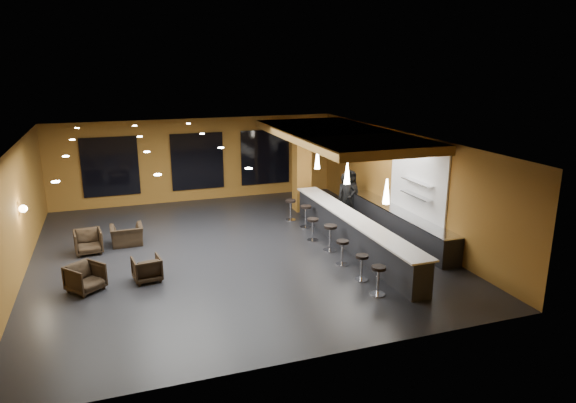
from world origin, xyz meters
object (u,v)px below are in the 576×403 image
object	(u,v)px
armchair_a	(85,278)
armchair_c	(88,242)
prep_counter	(399,224)
staff_a	(346,199)
bar_stool_3	(330,234)
pendant_2	(317,159)
bar_stool_1	(362,264)
bar_stool_4	(313,226)
bar_stool_2	(342,249)
armchair_d	(127,235)
bar_stool_0	(378,277)
pendant_0	(387,191)
column	(302,167)
bar_stool_6	(291,207)
armchair_b	(147,269)
bar_counter	(352,233)
pendant_1	(347,173)
staff_b	(348,194)
bar_stool_5	(306,214)
staff_c	(350,192)

from	to	relation	value
armchair_a	armchair_c	bearing A→B (deg)	50.45
prep_counter	staff_a	bearing A→B (deg)	121.90
bar_stool_3	pendant_2	bearing A→B (deg)	75.68
bar_stool_1	bar_stool_4	world-z (taller)	bar_stool_4
armchair_c	bar_stool_2	bearing A→B (deg)	-32.55
armchair_a	armchair_d	xyz separation A→B (m)	(1.16, 3.28, -0.04)
bar_stool_0	pendant_0	bearing A→B (deg)	56.39
column	bar_stool_6	bearing A→B (deg)	-126.65
pendant_0	bar_stool_1	size ratio (longest dim) A/B	0.96
armchair_b	pendant_2	bearing A→B (deg)	-159.47
armchair_d	armchair_a	bearing A→B (deg)	69.49
armchair_c	armchair_d	bearing A→B (deg)	12.29
bar_counter	pendant_1	distance (m)	1.92
column	bar_stool_0	size ratio (longest dim) A/B	4.47
armchair_c	bar_stool_2	xyz separation A→B (m)	(7.07, -3.45, 0.11)
staff_b	bar_stool_1	distance (m)	6.11
bar_counter	armchair_b	world-z (taller)	bar_counter
bar_stool_5	bar_stool_2	bearing A→B (deg)	-93.81
pendant_1	armchair_a	distance (m)	8.29
bar_stool_1	armchair_c	bearing A→B (deg)	146.93
column	bar_stool_0	xyz separation A→B (m)	(-0.89, -7.93, -1.25)
bar_counter	column	xyz separation A→B (m)	(0.00, 4.60, 1.25)
pendant_2	bar_stool_5	distance (m)	2.03
pendant_1	staff_b	xyz separation A→B (m)	(1.42, 2.77, -1.48)
staff_b	pendant_0	bearing A→B (deg)	-113.71
staff_a	staff_c	size ratio (longest dim) A/B	1.08
pendant_1	armchair_c	world-z (taller)	pendant_1
armchair_d	bar_stool_4	world-z (taller)	bar_stool_4
pendant_2	armchair_d	xyz separation A→B (m)	(-6.81, -0.36, -2.02)
staff_c	armchair_d	distance (m)	8.43
staff_c	bar_stool_1	bearing A→B (deg)	-119.79
armchair_b	bar_stool_3	xyz separation A→B (m)	(5.64, 0.45, 0.20)
bar_counter	armchair_c	world-z (taller)	bar_counter
pendant_2	bar_stool_1	bearing A→B (deg)	-99.16
bar_stool_4	bar_stool_5	xyz separation A→B (m)	(0.28, 1.37, 0.03)
prep_counter	bar_stool_2	bearing A→B (deg)	-149.65
staff_a	staff_b	world-z (taller)	staff_a
prep_counter	pendant_2	world-z (taller)	pendant_2
staff_b	bar_stool_2	distance (m)	5.05
staff_b	armchair_c	distance (m)	9.46
armchair_a	staff_a	bearing A→B (deg)	-21.06
staff_c	bar_stool_0	xyz separation A→B (m)	(-2.45, -6.78, -0.37)
bar_stool_0	pendant_2	bearing A→B (deg)	82.03
bar_stool_4	bar_stool_6	size ratio (longest dim) A/B	0.97
bar_counter	staff_c	xyz separation A→B (m)	(1.57, 3.44, 0.38)
pendant_0	pendant_1	world-z (taller)	same
pendant_0	bar_stool_6	world-z (taller)	pendant_0
armchair_d	bar_stool_2	xyz separation A→B (m)	(5.91, -3.84, 0.15)
bar_stool_3	bar_stool_6	bearing A→B (deg)	91.97
armchair_a	bar_stool_5	xyz separation A→B (m)	(7.31, 3.05, 0.15)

